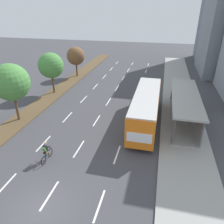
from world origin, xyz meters
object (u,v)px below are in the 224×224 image
at_px(bus_shelter, 187,105).
at_px(median_tree_third, 51,66).
at_px(median_tree_second, 11,82).
at_px(bus, 146,105).
at_px(median_tree_fourth, 76,56).
at_px(cyclist, 46,152).

bearing_deg(bus_shelter, median_tree_third, 166.79).
bearing_deg(median_tree_second, bus, 11.02).
xyz_separation_m(median_tree_third, median_tree_fourth, (0.18, 8.46, -0.42)).
height_order(cyclist, median_tree_fourth, median_tree_fourth).
xyz_separation_m(bus, median_tree_fourth, (-13.58, 14.24, 1.57)).
bearing_deg(median_tree_second, median_tree_fourth, 89.54).
relative_size(bus, median_tree_fourth, 2.22).
bearing_deg(median_tree_third, bus, -22.80).
relative_size(cyclist, median_tree_second, 0.29).
height_order(bus_shelter, bus, bus).
relative_size(bus, median_tree_second, 1.82).
distance_m(bus, cyclist, 10.99).
height_order(median_tree_second, median_tree_third, median_tree_second).
bearing_deg(cyclist, bus_shelter, 40.24).
bearing_deg(median_tree_fourth, cyclist, -74.17).
xyz_separation_m(median_tree_second, median_tree_third, (-0.05, 8.46, -0.36)).
height_order(bus_shelter, cyclist, bus_shelter).
bearing_deg(bus_shelter, cyclist, -139.76).
xyz_separation_m(bus, median_tree_third, (-13.76, 5.79, 1.98)).
height_order(cyclist, median_tree_second, median_tree_second).
bearing_deg(cyclist, bus, 48.56).
bearing_deg(bus_shelter, bus, -160.06).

